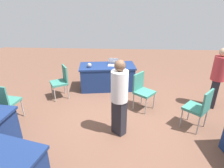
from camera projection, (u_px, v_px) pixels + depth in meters
ground_plane at (119, 121)px, 4.46m from camera, size 14.40×14.40×0.00m
table_foreground at (107, 77)px, 6.00m from camera, size 1.81×1.04×0.77m
chair_tucked_left at (5, 100)px, 4.21m from camera, size 0.50×0.50×0.98m
chair_tucked_right at (142, 89)px, 4.79m from camera, size 0.62×0.62×0.96m
chair_aisle at (61, 80)px, 5.35m from camera, size 0.60×0.60×0.95m
chair_by_pillar at (199, 107)px, 3.98m from camera, size 0.62×0.62×0.97m
person_presenter at (218, 76)px, 4.73m from camera, size 0.47×0.47×1.60m
person_attendee_standing at (119, 95)px, 3.70m from camera, size 0.48×0.48×1.64m
laptop_silver at (113, 64)px, 5.84m from camera, size 0.33×0.31×0.21m
yarn_ball at (89, 65)px, 5.64m from camera, size 0.14×0.14×0.14m
scissors_red at (123, 65)px, 5.83m from camera, size 0.04×0.18×0.01m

